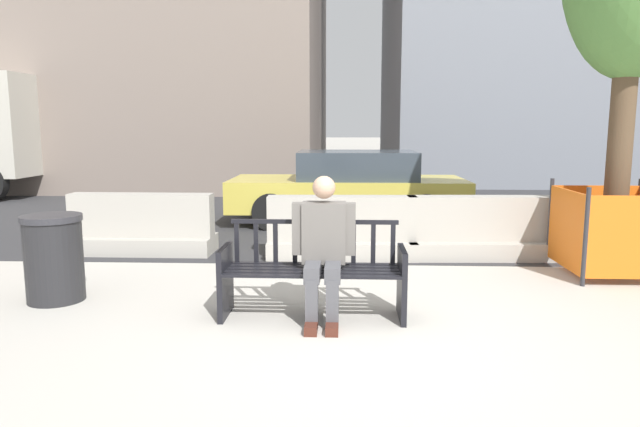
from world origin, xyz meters
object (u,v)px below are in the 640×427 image
object	(u,v)px
jersey_barrier_centre	(342,233)
trash_bin	(54,258)
construction_fence	(613,229)
street_bench	(313,275)
jersey_barrier_right	(481,233)
seated_person	(324,245)
jersey_barrier_left	(142,229)
car_taxi_near	(350,187)

from	to	relation	value
jersey_barrier_centre	trash_bin	distance (m)	3.57
construction_fence	trash_bin	bearing A→B (deg)	-167.79
street_bench	jersey_barrier_right	size ratio (longest dim) A/B	0.84
trash_bin	seated_person	bearing A→B (deg)	-8.84
street_bench	seated_person	distance (m)	0.31
construction_fence	jersey_barrier_centre	bearing A→B (deg)	166.87
jersey_barrier_centre	jersey_barrier_right	world-z (taller)	same
street_bench	jersey_barrier_left	size ratio (longest dim) A/B	0.84
jersey_barrier_centre	jersey_barrier_right	bearing A→B (deg)	2.28
jersey_barrier_left	car_taxi_near	xyz separation A→B (m)	(2.94, 2.75, 0.33)
jersey_barrier_left	trash_bin	size ratio (longest dim) A/B	2.27
seated_person	jersey_barrier_right	xyz separation A→B (m)	(2.03, 2.59, -0.35)
street_bench	seated_person	size ratio (longest dim) A/B	1.29
street_bench	jersey_barrier_centre	size ratio (longest dim) A/B	0.84
car_taxi_near	jersey_barrier_right	bearing A→B (deg)	-58.41
seated_person	car_taxi_near	bearing A→B (deg)	87.00
jersey_barrier_left	jersey_barrier_right	distance (m)	4.69
jersey_barrier_left	jersey_barrier_right	bearing A→B (deg)	-1.14
seated_person	jersey_barrier_centre	distance (m)	2.54
seated_person	jersey_barrier_right	size ratio (longest dim) A/B	0.65
jersey_barrier_left	construction_fence	distance (m)	6.13
street_bench	seated_person	bearing A→B (deg)	-30.17
jersey_barrier_right	trash_bin	xyz separation A→B (m)	(-4.78, -2.16, 0.10)
street_bench	seated_person	world-z (taller)	seated_person
jersey_barrier_right	construction_fence	xyz separation A→B (m)	(1.36, -0.83, 0.21)
construction_fence	trash_bin	size ratio (longest dim) A/B	1.31
jersey_barrier_left	trash_bin	bearing A→B (deg)	-92.42
jersey_barrier_right	car_taxi_near	bearing A→B (deg)	121.59
jersey_barrier_centre	construction_fence	xyz separation A→B (m)	(3.25, -0.76, 0.21)
jersey_barrier_right	street_bench	bearing A→B (deg)	-130.12
seated_person	trash_bin	world-z (taller)	seated_person
street_bench	jersey_barrier_right	bearing A→B (deg)	49.88
street_bench	jersey_barrier_right	world-z (taller)	street_bench
seated_person	construction_fence	xyz separation A→B (m)	(3.40, 1.76, -0.14)
jersey_barrier_centre	car_taxi_near	size ratio (longest dim) A/B	0.47
jersey_barrier_centre	jersey_barrier_right	size ratio (longest dim) A/B	1.00
jersey_barrier_left	car_taxi_near	world-z (taller)	car_taxi_near
jersey_barrier_left	jersey_barrier_centre	bearing A→B (deg)	-3.43
street_bench	jersey_barrier_centre	distance (m)	2.47
construction_fence	trash_bin	distance (m)	6.29
seated_person	construction_fence	bearing A→B (deg)	27.34
construction_fence	seated_person	bearing A→B (deg)	-152.66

